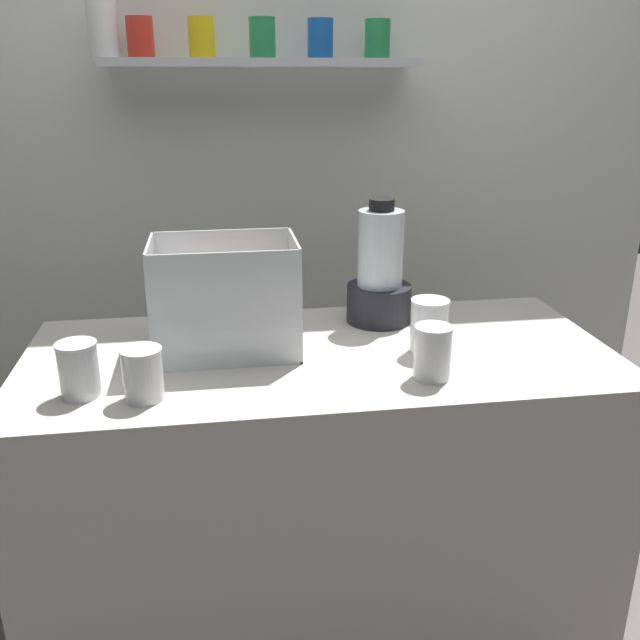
# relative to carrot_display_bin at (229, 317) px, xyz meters

# --- Properties ---
(counter) EXTENTS (1.40, 0.64, 0.90)m
(counter) POSITION_rel_carrot_display_bin_xyz_m (0.21, -0.04, -0.53)
(counter) COLOR beige
(counter) RESTS_ON ground_plane
(back_wall_unit) EXTENTS (2.60, 0.24, 2.50)m
(back_wall_unit) POSITION_rel_carrot_display_bin_xyz_m (0.21, 0.72, 0.28)
(back_wall_unit) COLOR silver
(back_wall_unit) RESTS_ON ground_plane
(carrot_display_bin) EXTENTS (0.34, 0.23, 0.27)m
(carrot_display_bin) POSITION_rel_carrot_display_bin_xyz_m (0.00, 0.00, 0.00)
(carrot_display_bin) COLOR white
(carrot_display_bin) RESTS_ON counter
(blender_pitcher) EXTENTS (0.17, 0.17, 0.33)m
(blender_pitcher) POSITION_rel_carrot_display_bin_xyz_m (0.40, 0.15, 0.04)
(blender_pitcher) COLOR black
(blender_pitcher) RESTS_ON counter
(juice_cup_orange_far_left) EXTENTS (0.08, 0.08, 0.12)m
(juice_cup_orange_far_left) POSITION_rel_carrot_display_bin_xyz_m (-0.31, -0.21, -0.03)
(juice_cup_orange_far_left) COLOR white
(juice_cup_orange_far_left) RESTS_ON counter
(juice_cup_beet_left) EXTENTS (0.08, 0.08, 0.11)m
(juice_cup_beet_left) POSITION_rel_carrot_display_bin_xyz_m (-0.18, -0.24, -0.04)
(juice_cup_beet_left) COLOR white
(juice_cup_beet_left) RESTS_ON counter
(juice_cup_pomegranate_middle) EXTENTS (0.08, 0.08, 0.12)m
(juice_cup_pomegranate_middle) POSITION_rel_carrot_display_bin_xyz_m (0.43, -0.23, -0.03)
(juice_cup_pomegranate_middle) COLOR white
(juice_cup_pomegranate_middle) RESTS_ON counter
(juice_cup_mango_right) EXTENTS (0.09, 0.09, 0.13)m
(juice_cup_mango_right) POSITION_rel_carrot_display_bin_xyz_m (0.47, -0.09, -0.02)
(juice_cup_mango_right) COLOR white
(juice_cup_mango_right) RESTS_ON counter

